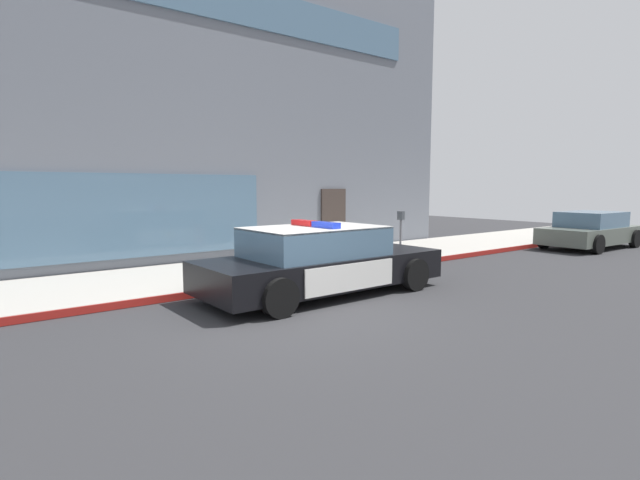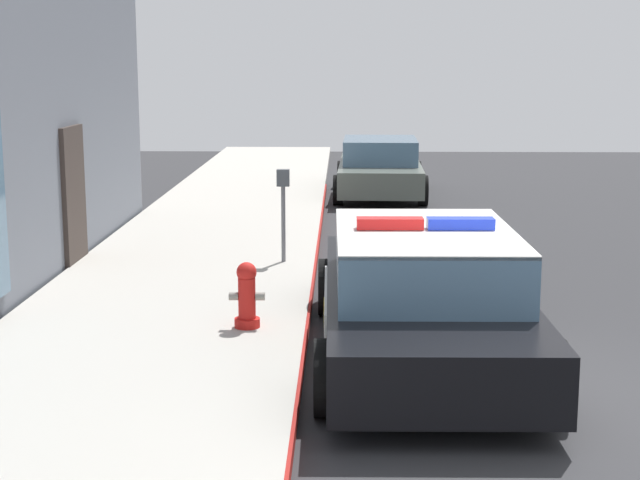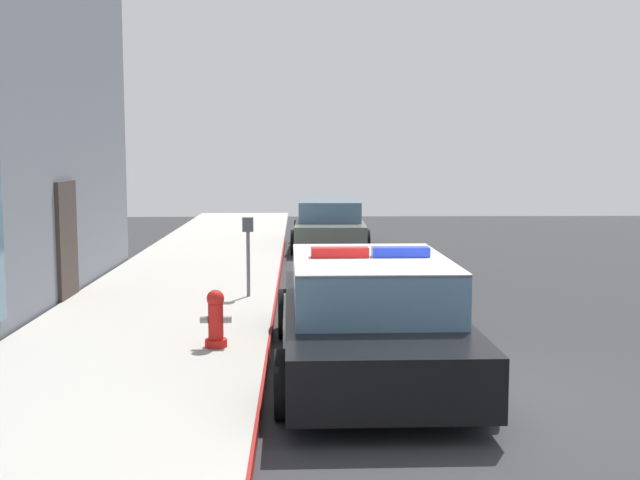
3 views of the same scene
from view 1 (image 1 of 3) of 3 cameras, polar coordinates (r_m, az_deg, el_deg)
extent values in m
plane|color=#303033|center=(8.21, -3.43, -8.98)|extent=(48.00, 48.00, 0.00)
cube|color=#B2ADA3|center=(11.60, -14.44, -4.24)|extent=(48.00, 3.45, 0.15)
cube|color=maroon|center=(10.05, -10.53, -5.78)|extent=(28.80, 0.04, 0.14)
cube|color=slate|center=(18.32, -29.67, 14.36)|extent=(24.33, 11.22, 9.95)
cube|color=#382D28|center=(15.83, 1.60, 2.32)|extent=(1.00, 0.08, 2.10)
cube|color=black|center=(9.72, 0.34, -3.52)|extent=(5.15, 2.01, 0.60)
cube|color=silver|center=(10.78, 7.18, -1.71)|extent=(1.77, 1.92, 0.05)
cube|color=silver|center=(8.71, -8.95, -3.67)|extent=(1.46, 1.92, 0.05)
cube|color=silver|center=(10.44, -3.46, -2.85)|extent=(2.15, 0.06, 0.51)
cube|color=silver|center=(8.92, 3.77, -4.44)|extent=(2.15, 0.06, 0.51)
cube|color=yellow|center=(10.46, -3.51, -2.84)|extent=(0.22, 0.01, 0.26)
cube|color=slate|center=(9.52, -0.62, -0.27)|extent=(2.69, 1.78, 0.60)
cube|color=silver|center=(9.49, -0.62, 1.47)|extent=(2.69, 1.78, 0.04)
cube|color=red|center=(9.76, -1.87, 2.07)|extent=(0.21, 0.66, 0.11)
cube|color=blue|center=(9.21, 0.70, 1.81)|extent=(0.21, 0.66, 0.11)
cylinder|color=black|center=(11.56, 3.91, -2.75)|extent=(0.68, 0.23, 0.68)
cylinder|color=black|center=(10.23, 11.23, -4.07)|extent=(0.68, 0.23, 0.68)
cylinder|color=black|center=(9.66, -11.20, -4.68)|extent=(0.68, 0.23, 0.68)
cylinder|color=black|center=(8.01, -4.85, -6.87)|extent=(0.68, 0.23, 0.68)
cylinder|color=red|center=(11.58, -3.12, -3.44)|extent=(0.28, 0.28, 0.10)
cylinder|color=red|center=(11.53, -3.13, -2.09)|extent=(0.19, 0.19, 0.45)
sphere|color=red|center=(11.49, -3.14, -0.66)|extent=(0.22, 0.22, 0.22)
cylinder|color=gray|center=(11.48, -3.14, -0.28)|extent=(0.06, 0.06, 0.05)
cylinder|color=gray|center=(11.41, -2.72, -2.07)|extent=(0.09, 0.10, 0.09)
cylinder|color=gray|center=(11.65, -3.53, -1.90)|extent=(0.09, 0.10, 0.09)
cylinder|color=gray|center=(11.62, -2.51, -2.11)|extent=(0.10, 0.12, 0.12)
cube|color=#596056|center=(19.46, 29.54, 0.57)|extent=(4.36, 1.90, 0.56)
cube|color=slate|center=(19.42, 29.62, 2.12)|extent=(2.28, 1.67, 0.56)
cylinder|color=black|center=(21.13, 28.92, 0.56)|extent=(0.65, 0.22, 0.64)
cylinder|color=black|center=(20.45, 33.45, 0.13)|extent=(0.65, 0.22, 0.64)
cylinder|color=black|center=(18.61, 25.18, 0.06)|extent=(0.65, 0.22, 0.64)
cylinder|color=black|center=(17.82, 30.20, -0.45)|extent=(0.65, 0.22, 0.64)
cylinder|color=slate|center=(13.64, 9.57, 0.10)|extent=(0.06, 0.06, 1.10)
cube|color=#474C51|center=(13.58, 9.63, 2.91)|extent=(0.12, 0.18, 0.24)
camera|label=2|loc=(9.26, -62.58, 8.37)|focal=54.46mm
camera|label=3|loc=(9.03, -59.34, 5.84)|focal=44.43mm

